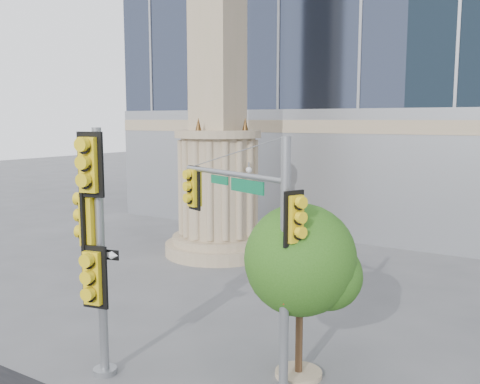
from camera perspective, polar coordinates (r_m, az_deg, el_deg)
The scene contains 5 objects.
ground at distance 12.16m, azimuth -3.58°, elevation -19.31°, with size 120.00×120.00×0.00m, color #545456.
monument at distance 21.64m, azimuth -2.37°, elevation 7.72°, with size 4.40×4.40×16.60m.
main_signal_pole at distance 11.25m, azimuth 1.66°, elevation -4.05°, with size 3.85×1.76×5.21m.
secondary_signal_pole at distance 11.64m, azimuth -15.27°, elevation -4.31°, with size 0.98×0.71×5.37m.
street_tree at distance 11.43m, azimuth 6.69°, elevation -7.68°, with size 2.43×2.38×3.79m.
Camera 1 is at (6.45, -8.70, 5.53)m, focal length 40.00 mm.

